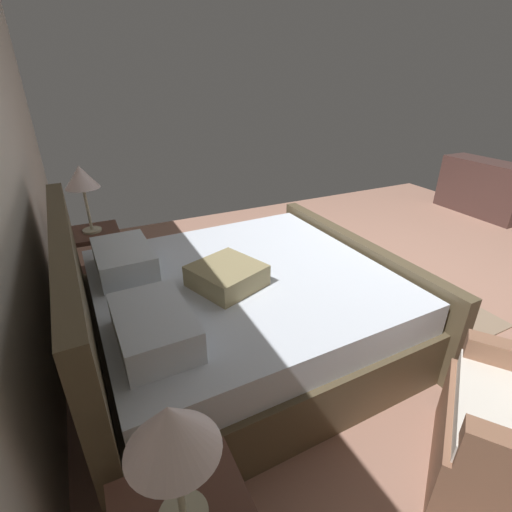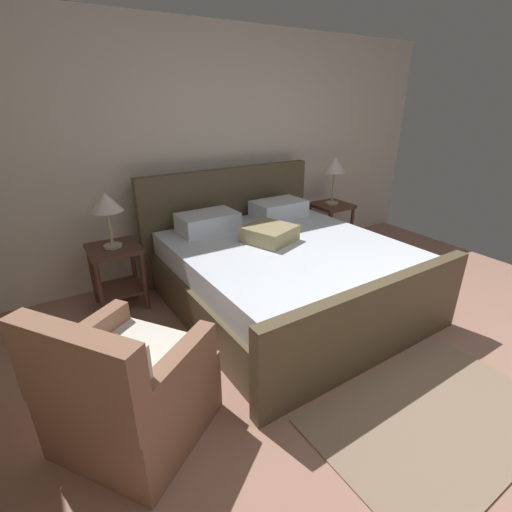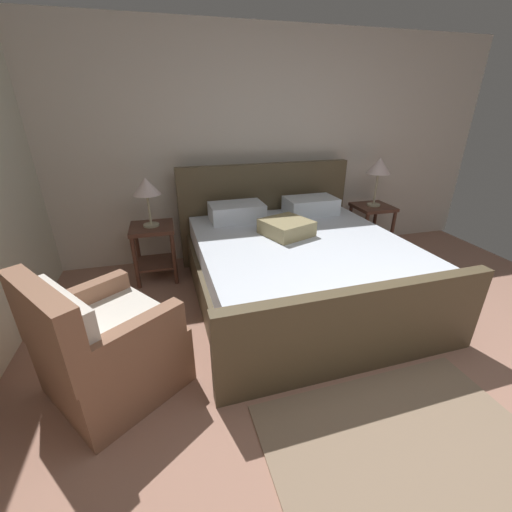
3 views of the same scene
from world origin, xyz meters
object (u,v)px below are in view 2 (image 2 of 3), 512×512
Objects in this scene: nightstand_left at (116,267)px; armchair at (127,390)px; table_lamp_left at (106,204)px; table_lamp_right at (335,166)px; nightstand_right at (330,219)px; bed at (282,270)px.

armchair is (-0.29, -1.56, -0.06)m from nightstand_left.
armchair is (-0.29, -1.56, -0.64)m from table_lamp_left.
armchair is at bearing -150.89° from table_lamp_right.
nightstand_right is at bearing 1.69° from nightstand_left.
nightstand_left is 1.22× the size of table_lamp_left.
table_lamp_left is (-1.32, 0.73, 0.65)m from bed.
armchair is (-1.61, -0.82, 0.00)m from bed.
bed is at bearing -29.00° from nightstand_left.
table_lamp_right reaches higher than armchair.
bed is at bearing 27.10° from armchair.
table_lamp_right is at bearing 29.11° from armchair.
nightstand_left is 0.59× the size of armchair.
bed reaches higher than nightstand_right.
armchair is at bearing -152.90° from bed.
bed is 1.72m from table_lamp_right.
nightstand_right is 0.66m from table_lamp_right.
bed reaches higher than nightstand_left.
table_lamp_right reaches higher than table_lamp_left.
nightstand_left is 0.59m from table_lamp_left.
table_lamp_right is 0.97× the size of nightstand_left.
nightstand_left is at bearing -178.31° from table_lamp_right.
nightstand_right is 1.22× the size of table_lamp_left.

